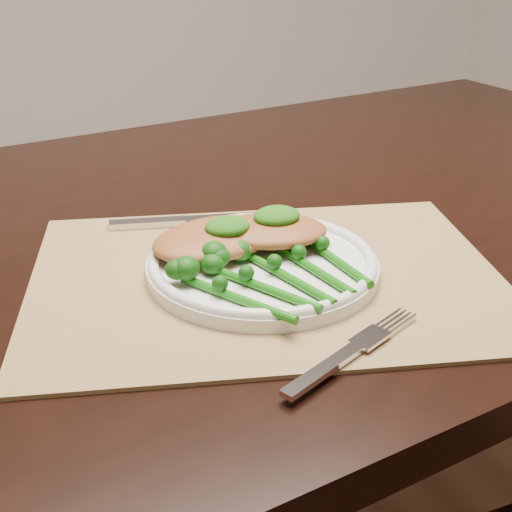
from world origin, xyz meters
name	(u,v)px	position (x,y,z in m)	size (l,w,h in m)	color
dining_table	(270,430)	(0.05, -0.10, 0.38)	(1.71, 1.12, 0.75)	black
placemat	(266,277)	(-0.04, -0.28, 0.75)	(0.49, 0.36, 0.00)	#97784D
dinner_plate	(263,264)	(-0.04, -0.28, 0.77)	(0.24, 0.24, 0.02)	white
knife	(187,220)	(-0.08, -0.12, 0.76)	(0.23, 0.07, 0.01)	silver
fork	(360,345)	(-0.02, -0.44, 0.76)	(0.17, 0.09, 0.01)	silver
chicken_fillet_left	(215,239)	(-0.08, -0.24, 0.78)	(0.14, 0.10, 0.03)	#9E5A2E
chicken_fillet_right	(270,231)	(-0.02, -0.25, 0.79)	(0.13, 0.09, 0.03)	#9E5A2E
pesto_dollop_left	(227,227)	(-0.07, -0.24, 0.80)	(0.05, 0.04, 0.02)	#154D0B
pesto_dollop_right	(277,216)	(-0.01, -0.24, 0.80)	(0.05, 0.04, 0.02)	#154D0B
broccolini_bundle	(287,277)	(-0.04, -0.33, 0.77)	(0.20, 0.21, 0.04)	#135E0C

